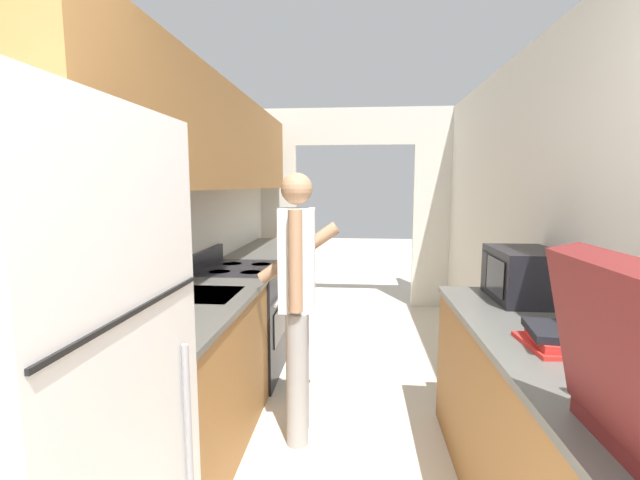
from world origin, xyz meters
TOP-DOWN VIEW (x-y plane):
  - wall_left at (-1.13, 2.30)m, footprint 0.38×7.34m
  - wall_right at (1.22, 1.87)m, footprint 0.06×7.34m
  - wall_far_with_doorway at (0.00, 4.97)m, footprint 2.79×0.06m
  - counter_left at (-0.89, 2.79)m, footprint 0.62×3.93m
  - counter_right at (0.89, 1.18)m, footprint 0.62×2.28m
  - refrigerator at (-0.84, 0.46)m, footprint 0.74×0.72m
  - range_oven at (-0.88, 2.83)m, footprint 0.66×0.76m
  - person at (-0.31, 1.98)m, footprint 0.52×0.39m
  - microwave at (1.00, 2.01)m, footprint 0.35×0.49m
  - book_stack at (0.85, 1.27)m, footprint 0.25×0.30m

SIDE VIEW (x-z plane):
  - counter_right at x=0.89m, z-range 0.00..0.89m
  - counter_left at x=-0.89m, z-range 0.00..0.89m
  - range_oven at x=-0.88m, z-range -0.06..0.97m
  - person at x=-0.31m, z-range 0.06..1.68m
  - refrigerator at x=-0.84m, z-range 0.00..1.74m
  - book_stack at x=0.85m, z-range 0.89..0.97m
  - microwave at x=1.00m, z-range 0.89..1.19m
  - wall_right at x=1.22m, z-range 0.00..2.50m
  - wall_far_with_doorway at x=0.00m, z-range 0.17..2.67m
  - wall_left at x=-1.13m, z-range 0.30..2.80m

